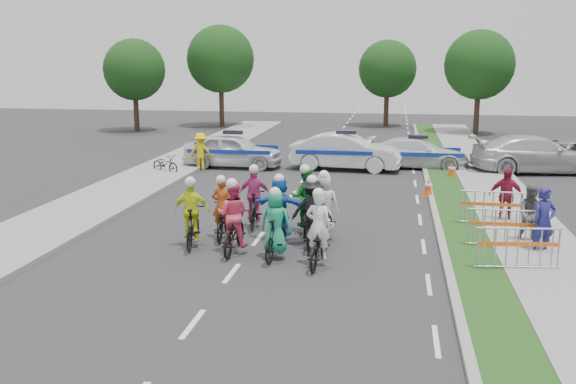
% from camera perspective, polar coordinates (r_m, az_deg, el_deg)
% --- Properties ---
extents(ground, '(90.00, 90.00, 0.00)m').
position_cam_1_polar(ground, '(15.46, -5.03, -7.23)').
color(ground, '#28282B').
rests_on(ground, ground).
extents(curb_right, '(0.20, 60.00, 0.12)m').
position_cam_1_polar(curb_right, '(19.81, 13.20, -3.02)').
color(curb_right, gray).
rests_on(curb_right, ground).
extents(grass_strip, '(1.20, 60.00, 0.11)m').
position_cam_1_polar(grass_strip, '(19.87, 15.21, -3.09)').
color(grass_strip, '#214215').
rests_on(grass_strip, ground).
extents(sidewalk_right, '(2.40, 60.00, 0.13)m').
position_cam_1_polar(sidewalk_right, '(20.13, 20.32, -3.20)').
color(sidewalk_right, gray).
rests_on(sidewalk_right, ground).
extents(sidewalk_left, '(3.00, 60.00, 0.13)m').
position_cam_1_polar(sidewalk_left, '(22.25, -18.13, -1.65)').
color(sidewalk_left, gray).
rests_on(sidewalk_left, ground).
extents(rider_0, '(0.83, 1.98, 1.97)m').
position_cam_1_polar(rider_0, '(15.84, 2.73, -4.26)').
color(rider_0, black).
rests_on(rider_0, ground).
extents(rider_1, '(0.84, 1.83, 1.88)m').
position_cam_1_polar(rider_1, '(16.30, -1.10, -3.47)').
color(rider_1, black).
rests_on(rider_1, ground).
extents(rider_2, '(0.84, 1.97, 2.00)m').
position_cam_1_polar(rider_2, '(16.89, -4.89, -2.94)').
color(rider_2, black).
rests_on(rider_2, ground).
extents(rider_3, '(1.03, 1.91, 1.95)m').
position_cam_1_polar(rider_3, '(17.51, -8.50, -2.46)').
color(rider_3, black).
rests_on(rider_3, ground).
extents(rider_4, '(1.10, 1.96, 1.99)m').
position_cam_1_polar(rider_4, '(17.35, 2.16, -2.40)').
color(rider_4, black).
rests_on(rider_4, ground).
extents(rider_5, '(1.56, 1.87, 1.92)m').
position_cam_1_polar(rider_5, '(17.88, -0.75, -1.84)').
color(rider_5, black).
rests_on(rider_5, ground).
extents(rider_6, '(0.81, 1.86, 1.84)m').
position_cam_1_polar(rider_6, '(18.27, -5.84, -2.24)').
color(rider_6, black).
rests_on(rider_6, ground).
extents(rider_7, '(0.84, 1.89, 1.98)m').
position_cam_1_polar(rider_7, '(18.10, 3.21, -1.81)').
color(rider_7, black).
rests_on(rider_7, ground).
extents(rider_8, '(0.93, 2.06, 2.03)m').
position_cam_1_polar(rider_8, '(18.81, 1.53, -1.33)').
color(rider_8, black).
rests_on(rider_8, ground).
extents(rider_9, '(1.00, 1.88, 1.94)m').
position_cam_1_polar(rider_9, '(19.34, -2.97, -0.99)').
color(rider_9, black).
rests_on(rider_9, ground).
extents(police_car_0, '(4.61, 1.94, 1.56)m').
position_cam_1_polar(police_car_0, '(30.00, -4.88, 3.68)').
color(police_car_0, silver).
rests_on(police_car_0, ground).
extents(police_car_1, '(5.11, 2.14, 1.64)m').
position_cam_1_polar(police_car_1, '(29.34, 5.16, 3.58)').
color(police_car_1, silver).
rests_on(police_car_1, ground).
extents(police_car_2, '(4.89, 2.39, 1.37)m').
position_cam_1_polar(police_car_2, '(30.37, 11.43, 3.41)').
color(police_car_2, silver).
rests_on(police_car_2, ground).
extents(civilian_sedan, '(5.93, 3.12, 1.64)m').
position_cam_1_polar(civilian_sedan, '(30.55, 21.20, 3.14)').
color(civilian_sedan, '#BCBCC1').
rests_on(civilian_sedan, ground).
extents(spectator_0, '(0.77, 0.66, 1.80)m').
position_cam_1_polar(spectator_0, '(17.85, 21.78, -2.43)').
color(spectator_0, navy).
rests_on(spectator_0, ground).
extents(spectator_1, '(0.84, 0.66, 1.69)m').
position_cam_1_polar(spectator_1, '(18.61, 20.86, -1.96)').
color(spectator_1, '#545458').
rests_on(spectator_1, ground).
extents(spectator_2, '(1.08, 0.59, 1.75)m').
position_cam_1_polar(spectator_2, '(20.82, 18.79, -0.32)').
color(spectator_2, maroon).
rests_on(spectator_2, ground).
extents(marshal_hiviz, '(1.13, 0.70, 1.69)m').
position_cam_1_polar(marshal_hiviz, '(29.47, -7.75, 3.59)').
color(marshal_hiviz, yellow).
rests_on(marshal_hiviz, ground).
extents(barrier_0, '(2.05, 0.74, 1.12)m').
position_cam_1_polar(barrier_0, '(16.21, 19.75, -4.91)').
color(barrier_0, '#A5A8AD').
rests_on(barrier_0, ground).
extents(barrier_1, '(2.00, 0.52, 1.12)m').
position_cam_1_polar(barrier_1, '(17.99, 18.74, -3.21)').
color(barrier_1, '#A5A8AD').
rests_on(barrier_1, ground).
extents(barrier_2, '(2.01, 0.55, 1.12)m').
position_cam_1_polar(barrier_2, '(20.25, 17.72, -1.49)').
color(barrier_2, '#A5A8AD').
rests_on(barrier_2, ground).
extents(cone_0, '(0.40, 0.40, 0.70)m').
position_cam_1_polar(cone_0, '(24.10, 12.37, 0.36)').
color(cone_0, '#F24C0C').
rests_on(cone_0, ground).
extents(cone_1, '(0.40, 0.40, 0.70)m').
position_cam_1_polar(cone_1, '(27.96, 14.34, 1.84)').
color(cone_1, '#F24C0C').
rests_on(cone_1, ground).
extents(parked_bike, '(1.65, 1.24, 0.83)m').
position_cam_1_polar(parked_bike, '(28.91, -10.85, 2.47)').
color(parked_bike, black).
rests_on(parked_bike, ground).
extents(tree_0, '(4.20, 4.20, 6.30)m').
position_cam_1_polar(tree_0, '(45.71, -13.51, 10.51)').
color(tree_0, '#382619').
rests_on(tree_0, ground).
extents(tree_1, '(4.55, 4.55, 6.82)m').
position_cam_1_polar(tree_1, '(44.43, 16.66, 10.77)').
color(tree_1, '#382619').
rests_on(tree_1, ground).
extents(tree_3, '(4.90, 4.90, 7.35)m').
position_cam_1_polar(tree_3, '(47.84, -6.01, 11.66)').
color(tree_3, '#382619').
rests_on(tree_3, ground).
extents(tree_4, '(4.20, 4.20, 6.30)m').
position_cam_1_polar(tree_4, '(48.13, 8.83, 10.75)').
color(tree_4, '#382619').
rests_on(tree_4, ground).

